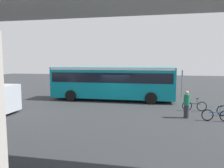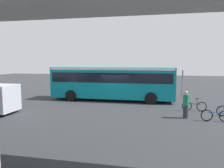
# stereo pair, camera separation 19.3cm
# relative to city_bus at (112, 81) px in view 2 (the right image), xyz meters

# --- Properties ---
(ground) EXTENTS (80.00, 80.00, 0.00)m
(ground) POSITION_rel_city_bus_xyz_m (-0.55, 0.73, -1.88)
(ground) COLOR #2D3033
(city_bus) EXTENTS (11.54, 2.85, 3.15)m
(city_bus) POSITION_rel_city_bus_xyz_m (0.00, 0.00, 0.00)
(city_bus) COLOR #0C8493
(city_bus) RESTS_ON ground
(bicycle_blue) EXTENTS (1.77, 0.44, 0.96)m
(bicycle_blue) POSITION_rel_city_bus_xyz_m (-7.73, 5.85, -1.51)
(bicycle_blue) COLOR black
(bicycle_blue) RESTS_ON ground
(bicycle_black) EXTENTS (1.77, 0.44, 0.96)m
(bicycle_black) POSITION_rel_city_bus_xyz_m (-6.90, 3.19, -1.51)
(bicycle_black) COLOR black
(bicycle_black) RESTS_ON ground
(pedestrian) EXTENTS (0.38, 0.38, 1.79)m
(pedestrian) POSITION_rel_city_bus_xyz_m (-6.01, 5.41, -1.00)
(pedestrian) COLOR #2D2D38
(pedestrian) RESTS_ON ground
(traffic_sign) EXTENTS (0.08, 0.60, 2.80)m
(traffic_sign) POSITION_rel_city_bus_xyz_m (-6.74, -2.91, 0.01)
(traffic_sign) COLOR slate
(traffic_sign) RESTS_ON ground
(lane_dash_leftmost) EXTENTS (2.00, 0.20, 0.01)m
(lane_dash_leftmost) POSITION_rel_city_bus_xyz_m (-4.55, -2.74, -1.88)
(lane_dash_leftmost) COLOR silver
(lane_dash_leftmost) RESTS_ON ground
(lane_dash_left) EXTENTS (2.00, 0.20, 0.01)m
(lane_dash_left) POSITION_rel_city_bus_xyz_m (-0.55, -2.74, -1.88)
(lane_dash_left) COLOR silver
(lane_dash_left) RESTS_ON ground
(lane_dash_centre) EXTENTS (2.00, 0.20, 0.01)m
(lane_dash_centre) POSITION_rel_city_bus_xyz_m (3.45, -2.74, -1.88)
(lane_dash_centre) COLOR silver
(lane_dash_centre) RESTS_ON ground
(pedestrian_overpass) EXTENTS (28.76, 2.60, 6.87)m
(pedestrian_overpass) POSITION_rel_city_bus_xyz_m (-0.55, 13.31, 3.23)
(pedestrian_overpass) COLOR #B2ADA5
(pedestrian_overpass) RESTS_ON ground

